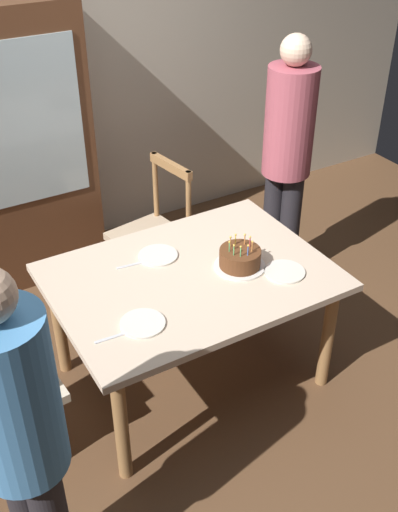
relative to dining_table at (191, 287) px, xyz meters
name	(u,v)px	position (x,y,z in m)	size (l,w,h in m)	color
ground	(192,375)	(0.00, 0.00, -0.66)	(6.40, 6.40, 0.00)	brown
back_wall	(59,76)	(0.00, 1.85, 0.64)	(6.40, 0.10, 2.60)	beige
dining_table	(191,287)	(0.00, 0.00, 0.00)	(1.46, 1.07, 0.74)	beige
birthday_cake	(240,259)	(0.26, -0.07, 0.14)	(0.28, 0.28, 0.18)	silver
plate_near_celebrant	(143,323)	(-0.40, -0.24, 0.09)	(0.22, 0.22, 0.01)	silver
plate_far_side	(158,255)	(-0.07, 0.24, 0.09)	(0.22, 0.22, 0.01)	silver
plate_near_guest	(285,272)	(0.44, -0.24, 0.09)	(0.22, 0.22, 0.01)	silver
fork_near_celebrant	(113,337)	(-0.56, -0.26, 0.09)	(0.18, 0.02, 0.01)	silver
fork_far_side	(132,265)	(-0.23, 0.23, 0.09)	(0.18, 0.02, 0.01)	silver
chair_spindle_back	(153,236)	(0.19, 0.86, -0.20)	(0.51, 0.51, 0.95)	tan
person_celebrant	(20,436)	(-1.13, -0.77, 0.28)	(0.32, 0.32, 1.64)	#262328
person_guest	(287,151)	(1.05, 0.57, 0.34)	(0.32, 0.32, 1.73)	#262328
china_cabinet	(6,153)	(-0.52, 1.56, 0.30)	(1.10, 0.45, 1.90)	#56331E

